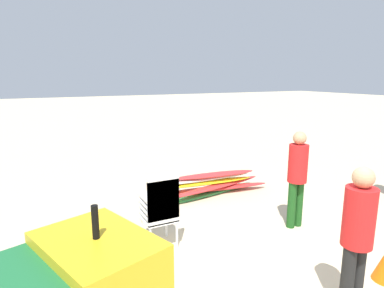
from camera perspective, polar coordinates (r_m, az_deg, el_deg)
stacked_plastic_chairs at (r=4.96m, az=-5.49°, el=-10.42°), size 0.48×0.48×1.20m
surfboard_pile at (r=7.27m, az=3.50°, el=-6.97°), size 2.62×0.74×0.48m
lifeguard_near_center at (r=5.82m, az=17.83°, el=-4.85°), size 0.32×0.32×1.67m
lifeguard_far_right at (r=3.96m, az=26.80°, el=-13.54°), size 0.32×0.32×1.67m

